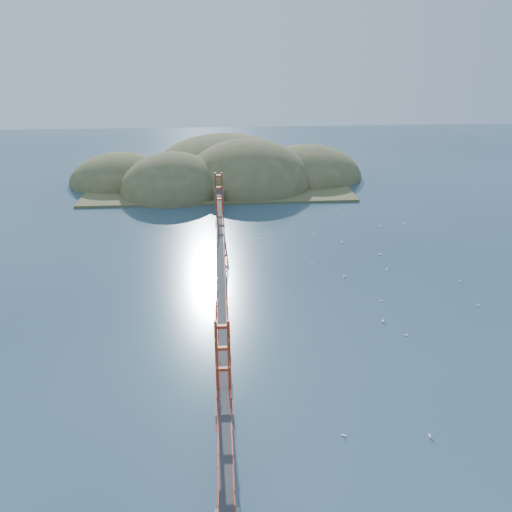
{
  "coord_description": "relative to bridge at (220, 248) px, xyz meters",
  "views": [
    {
      "loc": [
        0.21,
        -73.33,
        37.81
      ],
      "look_at": [
        5.71,
        0.0,
        5.45
      ],
      "focal_mm": 35.0,
      "sensor_mm": 36.0,
      "label": 1
    }
  ],
  "objects": [
    {
      "name": "bridge",
      "position": [
        0.0,
        0.0,
        0.0
      ],
      "size": [
        2.2,
        94.4,
        12.0
      ],
      "color": "gray",
      "rests_on": "ground"
    },
    {
      "name": "sailboat_0",
      "position": [
        21.14,
        2.33,
        -6.86
      ],
      "size": [
        0.55,
        0.59,
        0.66
      ],
      "color": "white",
      "rests_on": "ground"
    },
    {
      "name": "sailboat_4",
      "position": [
        29.32,
        4.41,
        -6.87
      ],
      "size": [
        0.51,
        0.54,
        0.6
      ],
      "color": "white",
      "rests_on": "ground"
    },
    {
      "name": "sailboat_14",
      "position": [
        23.25,
        -12.73,
        -6.85
      ],
      "size": [
        0.7,
        0.7,
        0.74
      ],
      "color": "white",
      "rests_on": "ground"
    },
    {
      "name": "sailboat_7",
      "position": [
        27.79,
        37.45,
        -6.86
      ],
      "size": [
        0.59,
        0.58,
        0.66
      ],
      "color": "white",
      "rests_on": "ground"
    },
    {
      "name": "sailboat_5",
      "position": [
        40.21,
        -1.04,
        -6.86
      ],
      "size": [
        0.57,
        0.57,
        0.63
      ],
      "color": "white",
      "rests_on": "ground"
    },
    {
      "name": "sailboat_6",
      "position": [
        12.22,
        -34.6,
        -6.87
      ],
      "size": [
        0.55,
        0.55,
        0.59
      ],
      "color": "white",
      "rests_on": "ground"
    },
    {
      "name": "sailboat_3",
      "position": [
        19.42,
        22.56,
        -6.87
      ],
      "size": [
        0.49,
        0.43,
        0.56
      ],
      "color": "white",
      "rests_on": "ground"
    },
    {
      "name": "sailboat_1",
      "position": [
        16.52,
        7.63,
        -6.87
      ],
      "size": [
        0.53,
        0.53,
        0.57
      ],
      "color": "white",
      "rests_on": "ground"
    },
    {
      "name": "sailboat_13",
      "position": [
        39.23,
        -9.29,
        -6.87
      ],
      "size": [
        0.53,
        0.47,
        0.6
      ],
      "color": "white",
      "rests_on": "ground"
    },
    {
      "name": "far_headlands",
      "position": [
        2.21,
        68.33,
        -7.01
      ],
      "size": [
        84.0,
        58.0,
        25.0
      ],
      "color": "olive",
      "rests_on": "ground"
    },
    {
      "name": "sailboat_17",
      "position": [
        40.38,
        26.95,
        -6.85
      ],
      "size": [
        0.64,
        0.59,
        0.72
      ],
      "color": "white",
      "rests_on": "ground"
    },
    {
      "name": "sailboat_15",
      "position": [
        24.35,
        17.69,
        -6.86
      ],
      "size": [
        0.5,
        0.56,
        0.64
      ],
      "color": "white",
      "rests_on": "ground"
    },
    {
      "name": "sailboat_2",
      "position": [
        24.82,
        -6.76,
        -6.87
      ],
      "size": [
        0.53,
        0.44,
        0.62
      ],
      "color": "white",
      "rests_on": "ground"
    },
    {
      "name": "sailboat_extra_1",
      "position": [
        25.38,
        -16.61,
        -6.87
      ],
      "size": [
        0.54,
        0.49,
        0.62
      ],
      "color": "white",
      "rests_on": "ground"
    },
    {
      "name": "ground",
      "position": [
        0.0,
        -0.18,
        -7.01
      ],
      "size": [
        320.0,
        320.0,
        0.0
      ],
      "primitive_type": "plane",
      "color": "#2C4658",
      "rests_on": "ground"
    },
    {
      "name": "sailboat_8",
      "position": [
        34.93,
        25.93,
        -6.85
      ],
      "size": [
        0.69,
        0.69,
        0.72
      ],
      "color": "white",
      "rests_on": "ground"
    },
    {
      "name": "sailboat_extra_0",
      "position": [
        30.06,
        11.02,
        -6.85
      ],
      "size": [
        0.66,
        0.59,
        0.74
      ],
      "color": "white",
      "rests_on": "ground"
    },
    {
      "name": "sailboat_10",
      "position": [
        21.09,
        -35.3,
        -6.87
      ],
      "size": [
        0.49,
        0.55,
        0.62
      ],
      "color": "white",
      "rests_on": "ground"
    },
    {
      "name": "sailboat_12",
      "position": [
        8.26,
        20.63,
        -6.87
      ],
      "size": [
        0.54,
        0.45,
        0.63
      ],
      "color": "white",
      "rests_on": "ground"
    }
  ]
}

